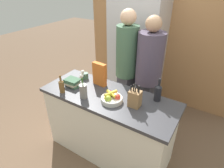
{
  "coord_description": "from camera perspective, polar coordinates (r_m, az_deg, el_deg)",
  "views": [
    {
      "loc": [
        1.02,
        -1.53,
        2.15
      ],
      "look_at": [
        0.0,
        0.08,
        1.04
      ],
      "focal_mm": 30.0,
      "sensor_mm": 36.0,
      "label": 1
    }
  ],
  "objects": [
    {
      "name": "bottle_oil",
      "position": [
        2.32,
        -15.13,
        -0.49
      ],
      "size": [
        0.06,
        0.06,
        0.23
      ],
      "color": "brown",
      "rests_on": "kitchen_island"
    },
    {
      "name": "kitchen_island",
      "position": [
        2.5,
        -1.02,
        -12.31
      ],
      "size": [
        1.66,
        0.65,
        0.92
      ],
      "color": "silver",
      "rests_on": "ground_plane"
    },
    {
      "name": "bottle_vinegar",
      "position": [
        2.14,
        13.86,
        -2.4
      ],
      "size": [
        0.08,
        0.08,
        0.28
      ],
      "color": "black",
      "rests_on": "kitchen_island"
    },
    {
      "name": "back_wall_wood",
      "position": [
        3.5,
        14.85,
        15.19
      ],
      "size": [
        2.86,
        0.12,
        2.6
      ],
      "color": "#AD7A4C",
      "rests_on": "ground_plane"
    },
    {
      "name": "coffee_mug",
      "position": [
        2.59,
        -8.21,
        2.51
      ],
      "size": [
        0.11,
        0.09,
        0.08
      ],
      "color": "#42664C",
      "rests_on": "kitchen_island"
    },
    {
      "name": "person_at_sink",
      "position": [
        2.73,
        4.41,
        5.83
      ],
      "size": [
        0.31,
        0.31,
        1.8
      ],
      "rotation": [
        0.0,
        0.0,
        -0.39
      ],
      "color": "#383842",
      "rests_on": "ground_plane"
    },
    {
      "name": "knife_block",
      "position": [
        2.01,
        6.98,
        -4.39
      ],
      "size": [
        0.12,
        0.11,
        0.27
      ],
      "color": "olive",
      "rests_on": "kitchen_island"
    },
    {
      "name": "fruit_bowl",
      "position": [
        2.11,
        -0.05,
        -4.28
      ],
      "size": [
        0.25,
        0.25,
        0.11
      ],
      "color": "silver",
      "rests_on": "kitchen_island"
    },
    {
      "name": "ground_plane",
      "position": [
        2.84,
        -0.93,
        -19.18
      ],
      "size": [
        14.0,
        14.0,
        0.0
      ],
      "primitive_type": "plane",
      "color": "brown"
    },
    {
      "name": "person_in_blue",
      "position": [
        2.64,
        11.01,
        3.37
      ],
      "size": [
        0.36,
        0.36,
        1.75
      ],
      "rotation": [
        0.0,
        0.0,
        -0.36
      ],
      "color": "#383842",
      "rests_on": "ground_plane"
    },
    {
      "name": "refrigerator",
      "position": [
        3.37,
        7.51,
        9.65
      ],
      "size": [
        0.86,
        0.62,
        1.96
      ],
      "color": "#B7B7BC",
      "rests_on": "ground_plane"
    },
    {
      "name": "book_stack",
      "position": [
        2.44,
        -11.95,
        0.42
      ],
      "size": [
        0.21,
        0.17,
        0.09
      ],
      "color": "#3D6047",
      "rests_on": "kitchen_island"
    },
    {
      "name": "flower_vase",
      "position": [
        2.15,
        -8.81,
        -1.35
      ],
      "size": [
        0.09,
        0.09,
        0.35
      ],
      "color": "gray",
      "rests_on": "kitchen_island"
    },
    {
      "name": "cereal_box",
      "position": [
        2.37,
        -3.81,
        2.97
      ],
      "size": [
        0.19,
        0.08,
        0.3
      ],
      "color": "orange",
      "rests_on": "kitchen_island"
    }
  ]
}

